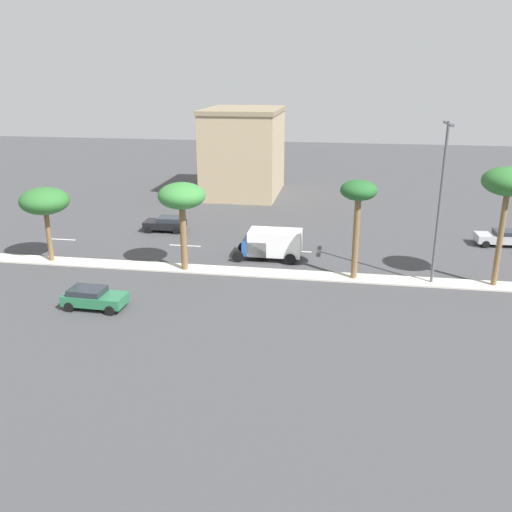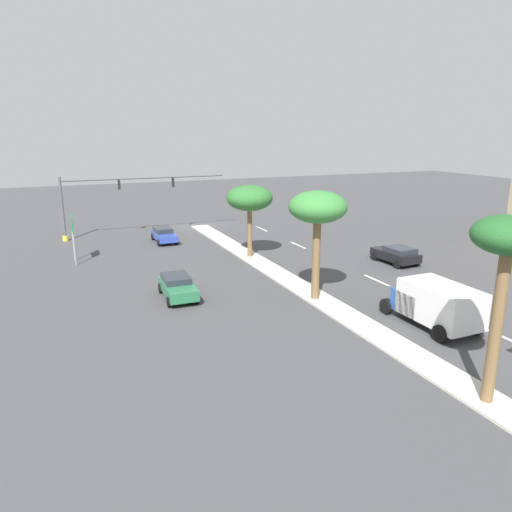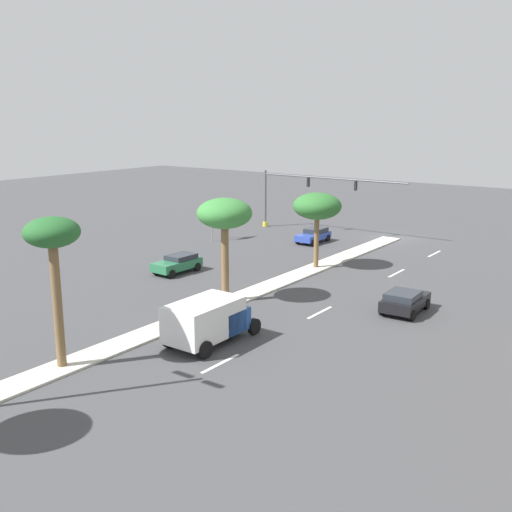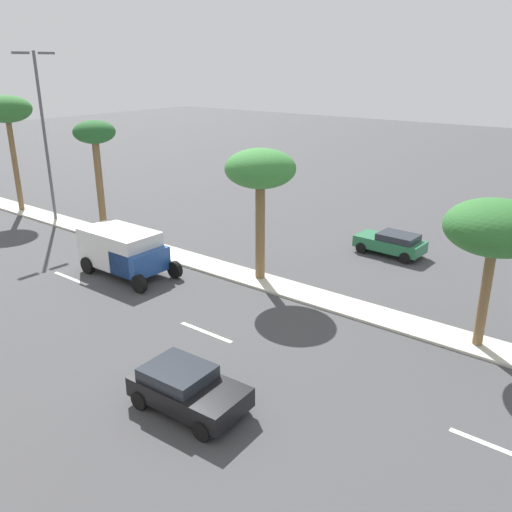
{
  "view_description": "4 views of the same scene",
  "coord_description": "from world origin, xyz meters",
  "px_view_note": "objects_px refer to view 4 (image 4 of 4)",
  "views": [
    {
      "loc": [
        38.1,
        37.23,
        14.48
      ],
      "look_at": [
        3.24,
        31.54,
        2.48
      ],
      "focal_mm": 38.43,
      "sensor_mm": 36.0,
      "label": 1
    },
    {
      "loc": [
        14.64,
        49.64,
        10.11
      ],
      "look_at": [
        4.0,
        24.99,
        3.07
      ],
      "focal_mm": 33.34,
      "sensor_mm": 36.0,
      "label": 2
    },
    {
      "loc": [
        -23.27,
        54.62,
        11.82
      ],
      "look_at": [
        -0.11,
        22.69,
        2.57
      ],
      "focal_mm": 42.46,
      "sensor_mm": 36.0,
      "label": 3
    },
    {
      "loc": [
        -20.16,
        9.94,
        10.66
      ],
      "look_at": [
        -0.49,
        25.23,
        1.57
      ],
      "focal_mm": 37.46,
      "sensor_mm": 36.0,
      "label": 4
    }
  ],
  "objects_px": {
    "palm_tree_mid": "(7,111)",
    "palm_tree_far": "(260,171)",
    "sedan_black_left": "(187,388)",
    "box_truck": "(125,251)",
    "street_lamp_near": "(43,126)",
    "palm_tree_rear": "(495,229)",
    "sedan_green_outboard": "(391,243)",
    "palm_tree_leading": "(95,138)"
  },
  "relations": [
    {
      "from": "palm_tree_mid",
      "to": "palm_tree_far",
      "type": "bearing_deg",
      "value": -89.07
    },
    {
      "from": "sedan_black_left",
      "to": "box_truck",
      "type": "height_order",
      "value": "box_truck"
    },
    {
      "from": "street_lamp_near",
      "to": "sedan_black_left",
      "type": "xyz_separation_m",
      "value": [
        -9.93,
        -23.0,
        -5.84
      ]
    },
    {
      "from": "palm_tree_rear",
      "to": "sedan_green_outboard",
      "type": "relative_size",
      "value": 1.47
    },
    {
      "from": "palm_tree_rear",
      "to": "sedan_black_left",
      "type": "distance_m",
      "value": 12.44
    },
    {
      "from": "sedan_black_left",
      "to": "palm_tree_far",
      "type": "bearing_deg",
      "value": 25.28
    },
    {
      "from": "palm_tree_mid",
      "to": "sedan_black_left",
      "type": "xyz_separation_m",
      "value": [
        -9.8,
        -27.26,
        -6.58
      ]
    },
    {
      "from": "palm_tree_rear",
      "to": "palm_tree_far",
      "type": "bearing_deg",
      "value": 88.77
    },
    {
      "from": "palm_tree_far",
      "to": "street_lamp_near",
      "type": "bearing_deg",
      "value": 90.73
    },
    {
      "from": "palm_tree_rear",
      "to": "palm_tree_mid",
      "type": "xyz_separation_m",
      "value": [
        -0.13,
        33.51,
        2.44
      ]
    },
    {
      "from": "palm_tree_rear",
      "to": "palm_tree_far",
      "type": "distance_m",
      "value": 11.08
    },
    {
      "from": "palm_tree_rear",
      "to": "palm_tree_leading",
      "type": "height_order",
      "value": "palm_tree_leading"
    },
    {
      "from": "palm_tree_mid",
      "to": "palm_tree_rear",
      "type": "bearing_deg",
      "value": -89.78
    },
    {
      "from": "palm_tree_rear",
      "to": "palm_tree_far",
      "type": "relative_size",
      "value": 0.88
    },
    {
      "from": "sedan_green_outboard",
      "to": "street_lamp_near",
      "type": "bearing_deg",
      "value": 109.87
    },
    {
      "from": "palm_tree_far",
      "to": "palm_tree_leading",
      "type": "relative_size",
      "value": 0.92
    },
    {
      "from": "street_lamp_near",
      "to": "sedan_black_left",
      "type": "relative_size",
      "value": 2.89
    },
    {
      "from": "palm_tree_leading",
      "to": "sedan_black_left",
      "type": "relative_size",
      "value": 1.85
    },
    {
      "from": "palm_tree_leading",
      "to": "street_lamp_near",
      "type": "xyz_separation_m",
      "value": [
        -0.05,
        5.5,
        0.38
      ]
    },
    {
      "from": "street_lamp_near",
      "to": "box_truck",
      "type": "distance_m",
      "value": 13.69
    },
    {
      "from": "palm_tree_rear",
      "to": "sedan_black_left",
      "type": "height_order",
      "value": "palm_tree_rear"
    },
    {
      "from": "palm_tree_leading",
      "to": "sedan_green_outboard",
      "type": "bearing_deg",
      "value": -64.4
    },
    {
      "from": "palm_tree_mid",
      "to": "street_lamp_near",
      "type": "xyz_separation_m",
      "value": [
        0.13,
        -4.26,
        -0.73
      ]
    },
    {
      "from": "palm_tree_far",
      "to": "sedan_black_left",
      "type": "relative_size",
      "value": 1.71
    },
    {
      "from": "palm_tree_leading",
      "to": "sedan_black_left",
      "type": "xyz_separation_m",
      "value": [
        -9.98,
        -17.5,
        -5.46
      ]
    },
    {
      "from": "palm_tree_mid",
      "to": "sedan_green_outboard",
      "type": "bearing_deg",
      "value": -72.89
    },
    {
      "from": "sedan_green_outboard",
      "to": "palm_tree_rear",
      "type": "bearing_deg",
      "value": -137.42
    },
    {
      "from": "palm_tree_far",
      "to": "palm_tree_mid",
      "type": "distance_m",
      "value": 22.52
    },
    {
      "from": "street_lamp_near",
      "to": "sedan_green_outboard",
      "type": "xyz_separation_m",
      "value": [
        7.94,
        -21.96,
        -5.86
      ]
    },
    {
      "from": "palm_tree_mid",
      "to": "street_lamp_near",
      "type": "bearing_deg",
      "value": -88.24
    },
    {
      "from": "palm_tree_leading",
      "to": "street_lamp_near",
      "type": "bearing_deg",
      "value": 90.53
    },
    {
      "from": "sedan_black_left",
      "to": "sedan_green_outboard",
      "type": "height_order",
      "value": "sedan_black_left"
    },
    {
      "from": "palm_tree_rear",
      "to": "palm_tree_mid",
      "type": "bearing_deg",
      "value": 90.22
    },
    {
      "from": "sedan_black_left",
      "to": "sedan_green_outboard",
      "type": "relative_size",
      "value": 0.97
    },
    {
      "from": "palm_tree_leading",
      "to": "palm_tree_mid",
      "type": "distance_m",
      "value": 9.82
    },
    {
      "from": "street_lamp_near",
      "to": "box_truck",
      "type": "height_order",
      "value": "street_lamp_near"
    },
    {
      "from": "palm_tree_rear",
      "to": "sedan_black_left",
      "type": "xyz_separation_m",
      "value": [
        -9.92,
        6.25,
        -4.14
      ]
    },
    {
      "from": "box_truck",
      "to": "palm_tree_rear",
      "type": "bearing_deg",
      "value": -78.38
    },
    {
      "from": "palm_tree_far",
      "to": "palm_tree_rear",
      "type": "bearing_deg",
      "value": -91.23
    },
    {
      "from": "palm_tree_leading",
      "to": "sedan_green_outboard",
      "type": "xyz_separation_m",
      "value": [
        7.89,
        -16.46,
        -5.48
      ]
    },
    {
      "from": "palm_tree_far",
      "to": "street_lamp_near",
      "type": "distance_m",
      "value": 18.23
    },
    {
      "from": "palm_tree_rear",
      "to": "box_truck",
      "type": "distance_m",
      "value": 17.85
    }
  ]
}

